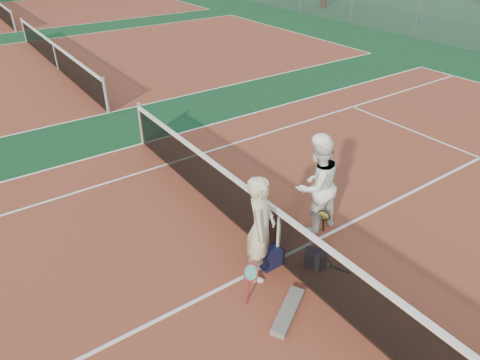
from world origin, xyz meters
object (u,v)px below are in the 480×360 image
(racket_spare, at_px, (323,263))
(sports_bag_purple, at_px, (315,259))
(racket_black_held, at_px, (322,223))
(player_a, at_px, (260,229))
(player_b, at_px, (317,185))
(racket_red, at_px, (251,280))
(net_main, at_px, (279,237))
(water_bottle, at_px, (316,264))
(sports_bag_navy, at_px, (270,257))

(racket_spare, bearing_deg, sports_bag_purple, 44.65)
(racket_black_held, bearing_deg, player_a, -26.17)
(player_a, relative_size, sports_bag_purple, 5.11)
(player_b, bearing_deg, racket_red, 19.93)
(racket_red, distance_m, sports_bag_purple, 1.26)
(net_main, relative_size, sports_bag_purple, 30.69)
(racket_black_held, relative_size, sports_bag_purple, 1.61)
(player_a, distance_m, racket_black_held, 1.66)
(water_bottle, bearing_deg, racket_red, 169.16)
(racket_red, xyz_separation_m, sports_bag_navy, (0.65, 0.32, -0.11))
(player_a, bearing_deg, racket_spare, -69.92)
(water_bottle, bearing_deg, sports_bag_purple, 52.77)
(net_main, relative_size, player_a, 6.01)
(player_b, height_order, racket_black_held, player_b)
(net_main, height_order, player_b, player_b)
(net_main, xyz_separation_m, racket_black_held, (1.09, 0.06, -0.22))
(racket_spare, bearing_deg, net_main, 25.04)
(player_a, height_order, racket_black_held, player_a)
(net_main, height_order, racket_red, net_main)
(net_main, xyz_separation_m, player_b, (1.13, 0.34, 0.42))
(player_a, height_order, water_bottle, player_a)
(racket_spare, bearing_deg, racket_black_held, -64.92)
(player_a, bearing_deg, net_main, -37.55)
(player_a, xyz_separation_m, racket_black_held, (1.53, 0.13, -0.63))
(racket_spare, bearing_deg, sports_bag_navy, 32.94)
(sports_bag_navy, bearing_deg, racket_red, -153.47)
(racket_red, xyz_separation_m, water_bottle, (1.17, -0.22, -0.12))
(racket_black_held, bearing_deg, water_bottle, 9.51)
(sports_bag_purple, bearing_deg, water_bottle, -127.23)
(player_a, height_order, sports_bag_navy, player_a)
(racket_red, distance_m, racket_black_held, 1.94)
(player_a, height_order, racket_spare, player_a)
(net_main, xyz_separation_m, racket_red, (-0.82, -0.34, -0.24))
(net_main, bearing_deg, sports_bag_navy, -175.73)
(racket_spare, xyz_separation_m, water_bottle, (-0.21, -0.05, 0.14))
(racket_red, distance_m, sports_bag_navy, 0.73)
(player_b, height_order, sports_bag_purple, player_b)
(sports_bag_purple, bearing_deg, net_main, 133.53)
(racket_black_held, height_order, racket_spare, racket_black_held)
(player_b, height_order, sports_bag_navy, player_b)
(player_b, xyz_separation_m, sports_bag_navy, (-1.30, -0.35, -0.78))
(net_main, distance_m, player_b, 1.25)
(racket_spare, xyz_separation_m, sports_bag_navy, (-0.74, 0.50, 0.14))
(sports_bag_navy, xyz_separation_m, water_bottle, (0.53, -0.55, -0.01))
(racket_red, bearing_deg, player_a, -1.80)
(player_a, xyz_separation_m, player_b, (1.57, 0.41, 0.02))
(racket_red, relative_size, sports_bag_navy, 1.36)
(net_main, distance_m, sports_bag_navy, 0.39)
(racket_red, height_order, water_bottle, racket_red)
(racket_spare, distance_m, water_bottle, 0.26)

